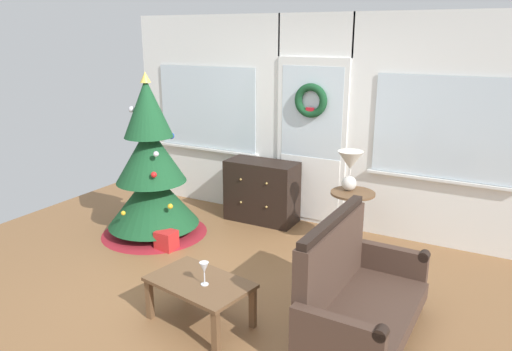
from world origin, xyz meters
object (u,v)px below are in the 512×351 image
object	(u,v)px
wine_glass	(204,269)
gift_box	(166,240)
settee_sofa	(353,290)
table_lamp	(350,165)
christmas_tree	(151,177)
dresser_cabinet	(262,191)
side_table	(352,209)
coffee_table	(200,287)

from	to	relation	value
wine_glass	gift_box	size ratio (longest dim) A/B	0.92
wine_glass	settee_sofa	bearing A→B (deg)	24.87
table_lamp	gift_box	bearing A→B (deg)	-149.35
christmas_tree	dresser_cabinet	size ratio (longest dim) A/B	2.12
christmas_tree	side_table	size ratio (longest dim) A/B	2.87
christmas_tree	coffee_table	world-z (taller)	christmas_tree
coffee_table	wine_glass	bearing A→B (deg)	-23.48
dresser_cabinet	wine_glass	size ratio (longest dim) A/B	4.63
settee_sofa	side_table	xyz separation A→B (m)	(-0.51, 1.53, 0.10)
table_lamp	gift_box	distance (m)	2.19
christmas_tree	dresser_cabinet	bearing A→B (deg)	46.56
wine_glass	side_table	bearing A→B (deg)	74.62
dresser_cabinet	table_lamp	bearing A→B (deg)	-12.03
dresser_cabinet	coffee_table	distance (m)	2.38
settee_sofa	coffee_table	bearing A→B (deg)	-157.88
side_table	gift_box	size ratio (longest dim) A/B	3.14
table_lamp	coffee_table	distance (m)	2.20
gift_box	dresser_cabinet	bearing A→B (deg)	68.12
gift_box	settee_sofa	bearing A→B (deg)	-13.13
settee_sofa	side_table	world-z (taller)	settee_sofa
wine_glass	gift_box	xyz separation A→B (m)	(-1.24, 1.03, -0.42)
side_table	table_lamp	size ratio (longest dim) A/B	1.52
table_lamp	coffee_table	world-z (taller)	table_lamp
coffee_table	dresser_cabinet	bearing A→B (deg)	105.80
settee_sofa	table_lamp	xyz separation A→B (m)	(-0.57, 1.57, 0.58)
settee_sofa	gift_box	world-z (taller)	settee_sofa
christmas_tree	gift_box	bearing A→B (deg)	-35.10
settee_sofa	christmas_tree	bearing A→B (deg)	163.00
christmas_tree	dresser_cabinet	world-z (taller)	christmas_tree
side_table	table_lamp	xyz separation A→B (m)	(-0.06, 0.04, 0.48)
settee_sofa	wine_glass	world-z (taller)	settee_sofa
dresser_cabinet	side_table	bearing A→B (deg)	-13.20
christmas_tree	settee_sofa	xyz separation A→B (m)	(2.73, -0.83, -0.33)
christmas_tree	table_lamp	world-z (taller)	christmas_tree
dresser_cabinet	settee_sofa	size ratio (longest dim) A/B	0.65
dresser_cabinet	coffee_table	bearing A→B (deg)	-74.20
side_table	wine_glass	size ratio (longest dim) A/B	3.42
settee_sofa	wine_glass	size ratio (longest dim) A/B	7.12
gift_box	side_table	bearing A→B (deg)	28.83
side_table	settee_sofa	bearing A→B (deg)	-71.35
side_table	gift_box	distance (m)	2.08
table_lamp	wine_glass	bearing A→B (deg)	-103.53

